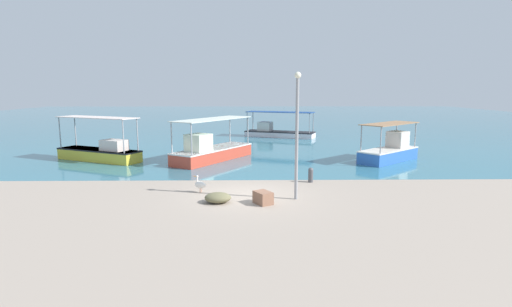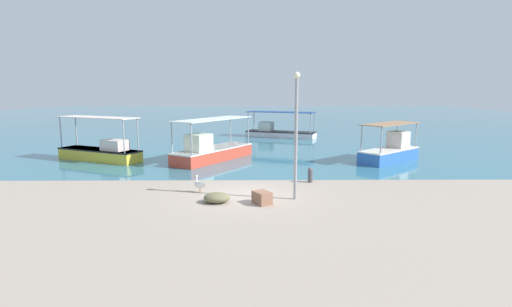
# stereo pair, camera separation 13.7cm
# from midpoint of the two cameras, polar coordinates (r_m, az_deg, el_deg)

# --- Properties ---
(ground) EXTENTS (120.00, 120.00, 0.00)m
(ground) POSITION_cam_midpoint_polar(r_m,az_deg,el_deg) (18.05, -1.05, -5.98)
(ground) COLOR #A09081
(harbor_water) EXTENTS (110.00, 90.00, 0.00)m
(harbor_water) POSITION_cam_midpoint_polar(r_m,az_deg,el_deg) (65.59, -0.75, 5.06)
(harbor_water) COLOR teal
(harbor_water) RESTS_ON ground
(fishing_boat_near_left) EXTENTS (7.12, 4.30, 2.50)m
(fishing_boat_near_left) POSITION_cam_midpoint_polar(r_m,az_deg,el_deg) (39.90, 3.36, 3.18)
(fishing_boat_near_left) COLOR white
(fishing_boat_near_left) RESTS_ON harbor_water
(fishing_boat_outer) EXTENTS (4.83, 4.53, 2.51)m
(fishing_boat_outer) POSITION_cam_midpoint_polar(r_m,az_deg,el_deg) (27.89, 18.78, 0.39)
(fishing_boat_outer) COLOR blue
(fishing_boat_outer) RESTS_ON harbor_water
(fishing_boat_near_right) EXTENTS (5.17, 6.66, 2.78)m
(fishing_boat_near_right) POSITION_cam_midpoint_polar(r_m,az_deg,el_deg) (26.69, -6.24, 0.45)
(fishing_boat_near_right) COLOR #C4422E
(fishing_boat_near_right) RESTS_ON harbor_water
(fishing_boat_center) EXTENTS (6.20, 4.08, 2.90)m
(fishing_boat_center) POSITION_cam_midpoint_polar(r_m,az_deg,el_deg) (28.47, -21.10, 0.32)
(fishing_boat_center) COLOR gold
(fishing_boat_center) RESTS_ON harbor_water
(pelican) EXTENTS (0.74, 0.52, 0.80)m
(pelican) POSITION_cam_midpoint_polar(r_m,az_deg,el_deg) (18.63, -7.88, -4.39)
(pelican) COLOR #E0997A
(pelican) RESTS_ON ground
(lamp_post) EXTENTS (0.28, 0.28, 5.43)m
(lamp_post) POSITION_cam_midpoint_polar(r_m,az_deg,el_deg) (16.95, 5.97, 3.54)
(lamp_post) COLOR gray
(lamp_post) RESTS_ON ground
(mooring_bollard) EXTENTS (0.26, 0.26, 0.76)m
(mooring_bollard) POSITION_cam_midpoint_polar(r_m,az_deg,el_deg) (20.62, 7.96, -2.98)
(mooring_bollard) COLOR #47474C
(mooring_bollard) RESTS_ON ground
(net_pile) EXTENTS (1.12, 0.95, 0.42)m
(net_pile) POSITION_cam_midpoint_polar(r_m,az_deg,el_deg) (16.95, -5.37, -6.29)
(net_pile) COLOR #696445
(net_pile) RESTS_ON ground
(cargo_crate) EXTENTS (0.88, 0.96, 0.52)m
(cargo_crate) POSITION_cam_midpoint_polar(r_m,az_deg,el_deg) (16.68, 1.11, -6.33)
(cargo_crate) COLOR #895E48
(cargo_crate) RESTS_ON ground
(glass_bottle) EXTENTS (0.07, 0.07, 0.27)m
(glass_bottle) POSITION_cam_midpoint_polar(r_m,az_deg,el_deg) (17.33, 2.06, -6.26)
(glass_bottle) COLOR #3F7F4C
(glass_bottle) RESTS_ON ground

